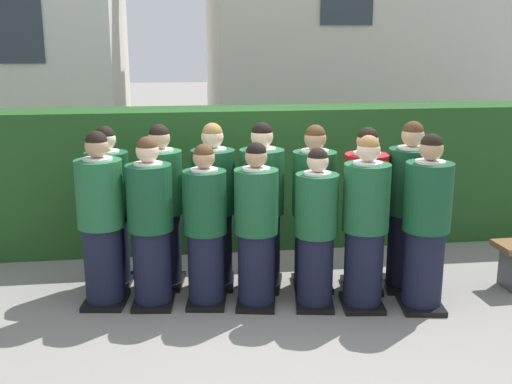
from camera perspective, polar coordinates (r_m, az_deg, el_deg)
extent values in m
plane|color=gray|center=(6.09, 0.29, -10.16)|extent=(60.00, 60.00, 0.00)
cylinder|color=black|center=(6.14, -13.66, -6.49)|extent=(0.37, 0.37, 0.77)
cube|color=black|center=(6.27, -13.47, -9.56)|extent=(0.45, 0.52, 0.05)
cylinder|color=#1E5B33|center=(5.94, -14.04, -0.15)|extent=(0.43, 0.43, 0.63)
cylinder|color=white|center=(5.87, -14.23, 2.90)|extent=(0.27, 0.27, 0.03)
cube|color=#236038|center=(6.10, -13.65, 1.48)|extent=(0.04, 0.02, 0.28)
sphere|color=tan|center=(5.85, -14.30, 4.08)|extent=(0.22, 0.22, 0.22)
sphere|color=black|center=(5.84, -14.32, 4.45)|extent=(0.20, 0.20, 0.20)
cylinder|color=black|center=(6.03, -9.42, -6.77)|extent=(0.36, 0.36, 0.74)
cube|color=black|center=(6.16, -9.29, -9.79)|extent=(0.42, 0.50, 0.05)
cylinder|color=#144728|center=(5.83, -9.68, -0.50)|extent=(0.42, 0.42, 0.61)
cylinder|color=white|center=(5.76, -9.81, 2.51)|extent=(0.26, 0.26, 0.03)
cube|color=#236038|center=(5.99, -9.47, 1.11)|extent=(0.04, 0.02, 0.27)
sphere|color=beige|center=(5.73, -9.86, 3.69)|extent=(0.21, 0.21, 0.21)
sphere|color=#472D19|center=(5.73, -9.87, 4.05)|extent=(0.19, 0.19, 0.19)
cube|color=white|center=(6.11, -9.31, -0.71)|extent=(0.15, 0.02, 0.20)
cylinder|color=black|center=(5.99, -4.56, -6.94)|extent=(0.34, 0.34, 0.71)
cube|color=black|center=(6.11, -4.50, -9.84)|extent=(0.42, 0.49, 0.05)
cylinder|color=#144728|center=(5.79, -4.68, -0.91)|extent=(0.40, 0.40, 0.59)
cylinder|color=white|center=(5.72, -4.74, 1.99)|extent=(0.25, 0.25, 0.03)
cube|color=gold|center=(5.94, -4.54, 0.66)|extent=(0.04, 0.02, 0.26)
sphere|color=tan|center=(5.69, -4.77, 3.12)|extent=(0.20, 0.20, 0.20)
sphere|color=#472D19|center=(5.69, -4.77, 3.47)|extent=(0.19, 0.19, 0.19)
cube|color=white|center=(6.06, -4.44, -1.08)|extent=(0.15, 0.03, 0.20)
cylinder|color=black|center=(5.94, 0.01, -7.02)|extent=(0.34, 0.34, 0.72)
cube|color=black|center=(6.07, 0.01, -9.98)|extent=(0.44, 0.51, 0.05)
cylinder|color=#19512D|center=(5.73, 0.01, -0.87)|extent=(0.41, 0.41, 0.60)
cylinder|color=white|center=(5.66, 0.02, 2.10)|extent=(0.25, 0.25, 0.03)
cube|color=#236038|center=(5.89, 0.12, 0.73)|extent=(0.04, 0.02, 0.26)
sphere|color=tan|center=(5.64, 0.02, 3.26)|extent=(0.20, 0.20, 0.20)
sphere|color=black|center=(5.64, 0.02, 3.61)|extent=(0.19, 0.19, 0.19)
cube|color=white|center=(6.01, 0.15, -1.05)|extent=(0.15, 0.04, 0.20)
cylinder|color=black|center=(5.95, 5.40, -7.15)|extent=(0.33, 0.33, 0.70)
cube|color=black|center=(6.07, 5.33, -10.01)|extent=(0.42, 0.49, 0.05)
cylinder|color=#19512D|center=(5.75, 5.54, -1.19)|extent=(0.40, 0.40, 0.58)
cylinder|color=white|center=(5.68, 5.61, 1.67)|extent=(0.25, 0.25, 0.03)
cube|color=navy|center=(5.90, 5.45, 0.37)|extent=(0.04, 0.02, 0.25)
sphere|color=beige|center=(5.66, 5.64, 2.80)|extent=(0.20, 0.20, 0.20)
sphere|color=black|center=(5.65, 5.65, 3.14)|extent=(0.18, 0.18, 0.18)
cube|color=white|center=(6.02, 5.37, -1.35)|extent=(0.15, 0.03, 0.20)
cylinder|color=black|center=(5.99, 9.74, -6.88)|extent=(0.36, 0.36, 0.75)
cube|color=black|center=(6.12, 9.60, -9.95)|extent=(0.43, 0.51, 0.05)
cylinder|color=#19512D|center=(5.78, 10.01, -0.50)|extent=(0.43, 0.43, 0.62)
cylinder|color=white|center=(5.71, 10.15, 2.57)|extent=(0.26, 0.26, 0.03)
cube|color=gold|center=(5.95, 9.70, 1.15)|extent=(0.04, 0.02, 0.27)
sphere|color=beige|center=(5.69, 10.20, 3.77)|extent=(0.21, 0.21, 0.21)
sphere|color=olive|center=(5.68, 10.21, 4.14)|extent=(0.20, 0.20, 0.20)
cube|color=white|center=(6.07, 9.50, -0.71)|extent=(0.15, 0.03, 0.20)
cylinder|color=black|center=(6.08, 14.96, -6.80)|extent=(0.36, 0.36, 0.76)
cube|color=black|center=(6.21, 14.75, -9.87)|extent=(0.45, 0.52, 0.05)
cylinder|color=#144728|center=(5.88, 15.38, -0.43)|extent=(0.43, 0.43, 0.63)
cylinder|color=white|center=(5.81, 15.59, 2.63)|extent=(0.27, 0.27, 0.03)
cube|color=navy|center=(6.04, 14.98, 1.21)|extent=(0.04, 0.02, 0.28)
sphere|color=tan|center=(5.78, 15.67, 3.82)|extent=(0.22, 0.22, 0.22)
sphere|color=black|center=(5.78, 15.69, 4.19)|extent=(0.20, 0.20, 0.20)
cylinder|color=black|center=(6.59, -13.02, -5.08)|extent=(0.36, 0.36, 0.76)
cube|color=black|center=(6.71, -12.86, -7.93)|extent=(0.44, 0.52, 0.05)
cylinder|color=#144728|center=(6.40, -13.36, 0.78)|extent=(0.43, 0.43, 0.63)
cylinder|color=white|center=(6.34, -13.52, 3.58)|extent=(0.27, 0.27, 0.03)
cube|color=#236038|center=(6.57, -13.03, 2.25)|extent=(0.04, 0.02, 0.28)
sphere|color=beige|center=(6.32, -13.58, 4.66)|extent=(0.21, 0.21, 0.21)
sphere|color=black|center=(6.31, -13.60, 5.00)|extent=(0.20, 0.20, 0.20)
cylinder|color=black|center=(6.48, -8.44, -5.14)|extent=(0.37, 0.37, 0.76)
cube|color=black|center=(6.61, -8.33, -8.07)|extent=(0.45, 0.53, 0.05)
cylinder|color=#1E5B33|center=(6.29, -8.67, 0.88)|extent=(0.43, 0.43, 0.63)
cylinder|color=white|center=(6.23, -8.77, 3.76)|extent=(0.27, 0.27, 0.03)
cube|color=navy|center=(6.46, -8.41, 2.39)|extent=(0.04, 0.02, 0.28)
sphere|color=tan|center=(6.21, -8.82, 4.88)|extent=(0.22, 0.22, 0.22)
sphere|color=black|center=(6.20, -8.83, 5.22)|extent=(0.20, 0.20, 0.20)
cylinder|color=black|center=(6.41, -3.82, -5.19)|extent=(0.37, 0.37, 0.77)
cube|color=black|center=(6.54, -3.77, -8.18)|extent=(0.44, 0.52, 0.05)
cylinder|color=#144728|center=(6.22, -3.92, 0.95)|extent=(0.44, 0.44, 0.64)
cylinder|color=white|center=(6.15, -3.97, 3.88)|extent=(0.27, 0.27, 0.03)
cube|color=gold|center=(6.39, -3.84, 2.48)|extent=(0.04, 0.02, 0.28)
sphere|color=beige|center=(6.13, -3.99, 5.02)|extent=(0.22, 0.22, 0.22)
sphere|color=olive|center=(6.13, -4.00, 5.37)|extent=(0.20, 0.20, 0.20)
cylinder|color=black|center=(6.36, 0.52, -5.29)|extent=(0.37, 0.37, 0.78)
cube|color=black|center=(6.49, 0.51, -8.32)|extent=(0.49, 0.56, 0.05)
cylinder|color=#19512D|center=(6.16, 0.53, 0.94)|extent=(0.44, 0.44, 0.64)
cylinder|color=white|center=(6.10, 0.54, 3.93)|extent=(0.27, 0.27, 0.03)
cube|color=gold|center=(6.34, 0.71, 2.50)|extent=(0.04, 0.02, 0.28)
sphere|color=beige|center=(6.08, 0.54, 5.09)|extent=(0.22, 0.22, 0.22)
sphere|color=black|center=(6.07, 0.54, 5.44)|extent=(0.20, 0.20, 0.20)
cube|color=white|center=(6.46, 0.76, 0.67)|extent=(0.15, 0.04, 0.20)
cylinder|color=black|center=(6.39, 5.18, -5.32)|extent=(0.37, 0.37, 0.77)
cube|color=black|center=(6.52, 5.11, -8.29)|extent=(0.43, 0.51, 0.05)
cylinder|color=#19512D|center=(6.19, 5.32, 0.79)|extent=(0.43, 0.43, 0.63)
cylinder|color=white|center=(6.13, 5.39, 3.71)|extent=(0.27, 0.27, 0.03)
cube|color=#236038|center=(6.37, 5.11, 2.32)|extent=(0.04, 0.02, 0.28)
sphere|color=tan|center=(6.11, 5.41, 4.85)|extent=(0.22, 0.22, 0.22)
sphere|color=#472D19|center=(6.10, 5.42, 5.20)|extent=(0.20, 0.20, 0.20)
cube|color=white|center=(6.48, 5.00, 0.53)|extent=(0.15, 0.02, 0.20)
cylinder|color=black|center=(6.40, 9.69, -5.46)|extent=(0.36, 0.36, 0.76)
cube|color=black|center=(6.53, 9.57, -8.40)|extent=(0.45, 0.52, 0.05)
cylinder|color=#AD191E|center=(6.21, 9.95, 0.57)|extent=(0.43, 0.43, 0.63)
cylinder|color=white|center=(6.14, 10.08, 3.46)|extent=(0.27, 0.27, 0.03)
cube|color=gold|center=(6.38, 9.73, 2.09)|extent=(0.04, 0.02, 0.28)
sphere|color=tan|center=(6.12, 10.13, 4.58)|extent=(0.21, 0.21, 0.21)
sphere|color=black|center=(6.12, 10.14, 4.93)|extent=(0.20, 0.20, 0.20)
cylinder|color=black|center=(6.52, 13.48, -5.19)|extent=(0.37, 0.37, 0.78)
cube|color=black|center=(6.65, 13.30, -8.18)|extent=(0.48, 0.55, 0.05)
cylinder|color=#144728|center=(6.32, 13.85, 0.95)|extent=(0.44, 0.44, 0.65)
cylinder|color=white|center=(6.26, 14.02, 3.88)|extent=(0.27, 0.27, 0.03)
cube|color=navy|center=(6.50, 13.60, 2.48)|extent=(0.04, 0.02, 0.28)
sphere|color=tan|center=(6.24, 14.09, 5.02)|extent=(0.22, 0.22, 0.22)
sphere|color=#472D19|center=(6.24, 14.11, 5.37)|extent=(0.20, 0.20, 0.20)
cube|color=#214C1E|center=(7.57, -1.65, 1.36)|extent=(10.42, 0.70, 1.67)
cube|color=#2D3842|center=(10.64, -21.29, 13.81)|extent=(0.90, 0.04, 1.10)
cube|color=beige|center=(13.53, 13.15, 14.09)|extent=(7.76, 4.04, 5.20)
cube|color=#4C4C51|center=(6.85, 22.14, -6.52)|extent=(0.09, 0.32, 0.42)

